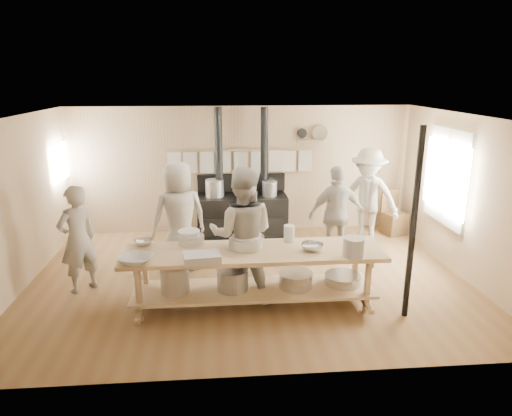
{
  "coord_description": "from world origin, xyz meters",
  "views": [
    {
      "loc": [
        -0.46,
        -6.79,
        3.18
      ],
      "look_at": [
        0.12,
        0.2,
        1.14
      ],
      "focal_mm": 32.0,
      "sensor_mm": 36.0,
      "label": 1
    }
  ],
  "objects_px": {
    "cook_far_left": "(78,239)",
    "chair": "(394,221)",
    "stove": "(242,211)",
    "cook_by_window": "(367,197)",
    "cook_right": "(337,214)",
    "cook_center": "(179,217)",
    "prep_table": "(253,272)",
    "cook_left": "(242,235)",
    "roasting_pan": "(202,257)"
  },
  "relations": [
    {
      "from": "cook_far_left",
      "to": "cook_right",
      "type": "xyz_separation_m",
      "value": [
        4.16,
        0.87,
        0.02
      ]
    },
    {
      "from": "cook_center",
      "to": "cook_right",
      "type": "relative_size",
      "value": 1.1
    },
    {
      "from": "chair",
      "to": "cook_right",
      "type": "bearing_deg",
      "value": -158.16
    },
    {
      "from": "cook_by_window",
      "to": "prep_table",
      "type": "bearing_deg",
      "value": -101.73
    },
    {
      "from": "cook_far_left",
      "to": "cook_center",
      "type": "relative_size",
      "value": 0.88
    },
    {
      "from": "cook_by_window",
      "to": "roasting_pan",
      "type": "distance_m",
      "value": 4.1
    },
    {
      "from": "stove",
      "to": "cook_right",
      "type": "distance_m",
      "value": 2.16
    },
    {
      "from": "chair",
      "to": "roasting_pan",
      "type": "distance_m",
      "value": 5.04
    },
    {
      "from": "cook_center",
      "to": "cook_far_left",
      "type": "bearing_deg",
      "value": 4.15
    },
    {
      "from": "cook_center",
      "to": "chair",
      "type": "xyz_separation_m",
      "value": [
        4.27,
        1.49,
        -0.67
      ]
    },
    {
      "from": "cook_by_window",
      "to": "chair",
      "type": "bearing_deg",
      "value": 66.46
    },
    {
      "from": "prep_table",
      "to": "cook_far_left",
      "type": "height_order",
      "value": "cook_far_left"
    },
    {
      "from": "cook_far_left",
      "to": "chair",
      "type": "bearing_deg",
      "value": 156.69
    },
    {
      "from": "cook_left",
      "to": "cook_by_window",
      "type": "xyz_separation_m",
      "value": [
        2.52,
        2.12,
        -0.05
      ]
    },
    {
      "from": "prep_table",
      "to": "cook_left",
      "type": "relative_size",
      "value": 1.82
    },
    {
      "from": "stove",
      "to": "chair",
      "type": "xyz_separation_m",
      "value": [
        3.15,
        -0.15,
        -0.25
      ]
    },
    {
      "from": "prep_table",
      "to": "cook_center",
      "type": "height_order",
      "value": "cook_center"
    },
    {
      "from": "prep_table",
      "to": "cook_right",
      "type": "distance_m",
      "value": 2.28
    },
    {
      "from": "prep_table",
      "to": "cook_far_left",
      "type": "relative_size",
      "value": 2.18
    },
    {
      "from": "cook_left",
      "to": "chair",
      "type": "relative_size",
      "value": 2.19
    },
    {
      "from": "cook_far_left",
      "to": "cook_right",
      "type": "relative_size",
      "value": 0.97
    },
    {
      "from": "prep_table",
      "to": "cook_far_left",
      "type": "bearing_deg",
      "value": 164.34
    },
    {
      "from": "stove",
      "to": "cook_right",
      "type": "bearing_deg",
      "value": -41.88
    },
    {
      "from": "cook_right",
      "to": "stove",
      "type": "bearing_deg",
      "value": -48.72
    },
    {
      "from": "cook_far_left",
      "to": "cook_center",
      "type": "bearing_deg",
      "value": 160.23
    },
    {
      "from": "stove",
      "to": "cook_by_window",
      "type": "distance_m",
      "value": 2.51
    },
    {
      "from": "cook_by_window",
      "to": "cook_left",
      "type": "bearing_deg",
      "value": -106.45
    },
    {
      "from": "cook_far_left",
      "to": "roasting_pan",
      "type": "xyz_separation_m",
      "value": [
        1.88,
        -1.05,
        0.08
      ]
    },
    {
      "from": "cook_far_left",
      "to": "cook_right",
      "type": "bearing_deg",
      "value": 148.0
    },
    {
      "from": "cook_left",
      "to": "cook_right",
      "type": "distance_m",
      "value": 2.19
    },
    {
      "from": "cook_center",
      "to": "cook_by_window",
      "type": "bearing_deg",
      "value": 175.94
    },
    {
      "from": "cook_by_window",
      "to": "chair",
      "type": "relative_size",
      "value": 2.08
    },
    {
      "from": "cook_by_window",
      "to": "roasting_pan",
      "type": "xyz_separation_m",
      "value": [
        -3.08,
        -2.7,
        -0.04
      ]
    },
    {
      "from": "cook_center",
      "to": "roasting_pan",
      "type": "bearing_deg",
      "value": 83.98
    },
    {
      "from": "stove",
      "to": "cook_far_left",
      "type": "relative_size",
      "value": 1.57
    },
    {
      "from": "stove",
      "to": "cook_center",
      "type": "distance_m",
      "value": 2.03
    },
    {
      "from": "roasting_pan",
      "to": "cook_center",
      "type": "bearing_deg",
      "value": 103.92
    },
    {
      "from": "stove",
      "to": "cook_left",
      "type": "xyz_separation_m",
      "value": [
        -0.14,
        -2.77,
        0.47
      ]
    },
    {
      "from": "cook_left",
      "to": "cook_by_window",
      "type": "height_order",
      "value": "cook_left"
    },
    {
      "from": "cook_right",
      "to": "prep_table",
      "type": "bearing_deg",
      "value": 38.26
    },
    {
      "from": "prep_table",
      "to": "roasting_pan",
      "type": "bearing_deg",
      "value": -154.56
    },
    {
      "from": "stove",
      "to": "chair",
      "type": "distance_m",
      "value": 3.16
    },
    {
      "from": "cook_far_left",
      "to": "chair",
      "type": "xyz_separation_m",
      "value": [
        5.73,
        2.15,
        -0.56
      ]
    },
    {
      "from": "cook_far_left",
      "to": "cook_by_window",
      "type": "distance_m",
      "value": 5.23
    },
    {
      "from": "stove",
      "to": "cook_by_window",
      "type": "relative_size",
      "value": 1.38
    },
    {
      "from": "chair",
      "to": "roasting_pan",
      "type": "height_order",
      "value": "roasting_pan"
    },
    {
      "from": "cook_right",
      "to": "roasting_pan",
      "type": "xyz_separation_m",
      "value": [
        -2.28,
        -1.92,
        0.05
      ]
    },
    {
      "from": "stove",
      "to": "cook_left",
      "type": "bearing_deg",
      "value": -92.84
    },
    {
      "from": "stove",
      "to": "cook_right",
      "type": "height_order",
      "value": "stove"
    },
    {
      "from": "cook_center",
      "to": "roasting_pan",
      "type": "xyz_separation_m",
      "value": [
        0.42,
        -1.7,
        -0.03
      ]
    }
  ]
}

